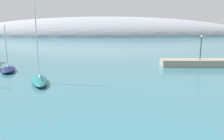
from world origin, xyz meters
name	(u,v)px	position (x,y,z in m)	size (l,w,h in m)	color
breakwater_rocks	(218,63)	(21.25, 35.64, 0.65)	(21.61, 3.57, 1.30)	gray
distant_ridge	(107,36)	(3.11, 189.16, 0.00)	(248.43, 71.74, 32.44)	#999EA8
sailboat_navy_mid_mooring	(8,69)	(-16.56, 31.68, 0.48)	(3.80, 6.02, 7.66)	navy
sailboat_teal_outer_mooring	(39,80)	(-9.22, 23.73, 0.50)	(4.10, 7.38, 10.22)	#1E6B70
harbor_lamp_post	(201,45)	(17.48, 35.22, 4.10)	(0.36, 0.36, 4.58)	black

